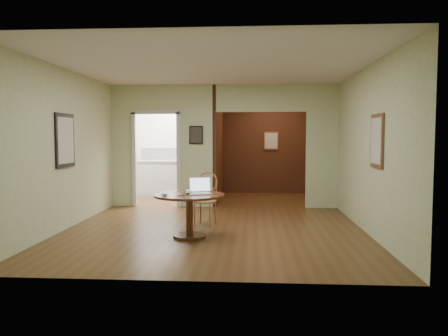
# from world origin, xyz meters

# --- Properties ---
(floor) EXTENTS (5.00, 5.00, 0.00)m
(floor) POSITION_xyz_m (0.00, 0.00, 0.00)
(floor) COLOR #4D3216
(floor) RESTS_ON ground
(room_shell) EXTENTS (5.20, 7.50, 5.00)m
(room_shell) POSITION_xyz_m (-0.47, 3.10, 1.29)
(room_shell) COLOR silver
(room_shell) RESTS_ON ground
(dining_table) EXTENTS (1.09, 1.09, 0.68)m
(dining_table) POSITION_xyz_m (-0.33, -0.46, 0.50)
(dining_table) COLOR #5D2E17
(dining_table) RESTS_ON ground
(chair) EXTENTS (0.48, 0.48, 0.94)m
(chair) POSITION_xyz_m (-0.17, 0.54, 0.52)
(chair) COLOR #A76D3B
(chair) RESTS_ON ground
(open_laptop) EXTENTS (0.42, 0.42, 0.25)m
(open_laptop) POSITION_xyz_m (-0.18, -0.41, 0.75)
(open_laptop) COLOR silver
(open_laptop) RESTS_ON dining_table
(closed_laptop) EXTENTS (0.38, 0.34, 0.03)m
(closed_laptop) POSITION_xyz_m (-0.21, -0.24, 0.69)
(closed_laptop) COLOR #ACACB1
(closed_laptop) RESTS_ON dining_table
(mouse) EXTENTS (0.11, 0.07, 0.04)m
(mouse) POSITION_xyz_m (-0.67, -0.69, 0.70)
(mouse) COLOR silver
(mouse) RESTS_ON dining_table
(wine_glass) EXTENTS (0.08, 0.08, 0.09)m
(wine_glass) POSITION_xyz_m (-0.32, -0.55, 0.73)
(wine_glass) COLOR white
(wine_glass) RESTS_ON dining_table
(pen) EXTENTS (0.11, 0.09, 0.01)m
(pen) POSITION_xyz_m (-0.43, -0.68, 0.68)
(pen) COLOR #0C0D57
(pen) RESTS_ON dining_table
(kitchen_cabinet) EXTENTS (2.06, 0.60, 0.94)m
(kitchen_cabinet) POSITION_xyz_m (-1.35, 4.20, 0.47)
(kitchen_cabinet) COLOR silver
(kitchen_cabinet) RESTS_ON ground
(grocery_bag) EXTENTS (0.30, 0.26, 0.30)m
(grocery_bag) POSITION_xyz_m (-0.62, 4.20, 1.09)
(grocery_bag) COLOR #CAB594
(grocery_bag) RESTS_ON kitchen_cabinet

